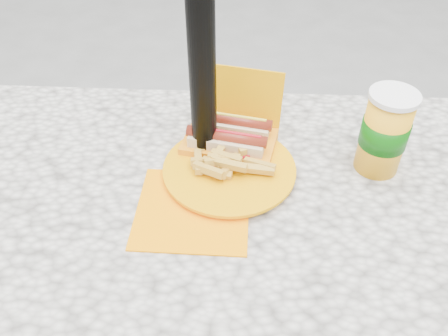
{
  "coord_description": "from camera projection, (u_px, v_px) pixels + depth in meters",
  "views": [
    {
      "loc": [
        0.08,
        -0.58,
        1.38
      ],
      "look_at": [
        0.04,
        0.07,
        0.8
      ],
      "focal_mm": 38.0,
      "sensor_mm": 36.0,
      "label": 1
    }
  ],
  "objects": [
    {
      "name": "picnic_table",
      "position": [
        200.0,
        249.0,
        0.93
      ],
      "size": [
        1.2,
        0.8,
        0.75
      ],
      "color": "beige",
      "rests_on": "ground"
    },
    {
      "name": "hotdog_box",
      "position": [
        230.0,
        136.0,
        0.97
      ],
      "size": [
        0.21,
        0.18,
        0.15
      ],
      "rotation": [
        0.0,
        0.0,
        -0.2
      ],
      "color": "#E39400",
      "rests_on": "picnic_table"
    },
    {
      "name": "fries_plate",
      "position": [
        226.0,
        171.0,
        0.92
      ],
      "size": [
        0.3,
        0.33,
        0.05
      ],
      "rotation": [
        0.0,
        0.0,
        -0.26
      ],
      "color": "#FF8C00",
      "rests_on": "picnic_table"
    },
    {
      "name": "soda_cup",
      "position": [
        385.0,
        132.0,
        0.9
      ],
      "size": [
        0.09,
        0.09,
        0.17
      ],
      "rotation": [
        0.0,
        0.0,
        -0.17
      ],
      "color": "#FFAC19",
      "rests_on": "picnic_table"
    }
  ]
}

